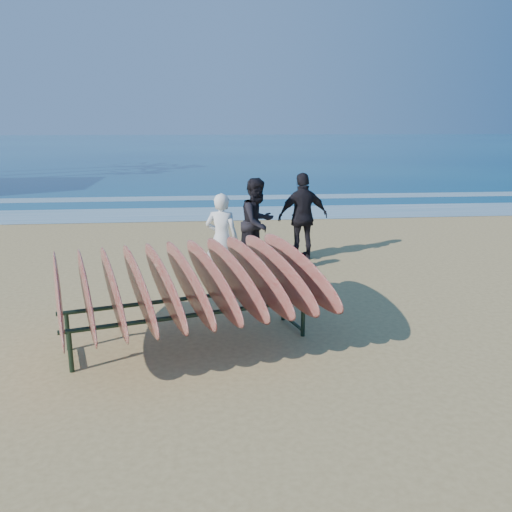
{
  "coord_description": "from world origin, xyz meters",
  "views": [
    {
      "loc": [
        -0.73,
        -6.62,
        2.83
      ],
      "look_at": [
        0.0,
        0.8,
        0.95
      ],
      "focal_mm": 38.0,
      "sensor_mm": 36.0,
      "label": 1
    }
  ],
  "objects_px": {
    "surfboard_rack": "(188,282)",
    "person_white": "(222,239)",
    "person_dark_a": "(257,223)",
    "person_dark_b": "(303,217)"
  },
  "relations": [
    {
      "from": "person_white",
      "to": "person_dark_a",
      "type": "height_order",
      "value": "person_dark_a"
    },
    {
      "from": "surfboard_rack",
      "to": "person_white",
      "type": "height_order",
      "value": "person_white"
    },
    {
      "from": "person_dark_a",
      "to": "surfboard_rack",
      "type": "bearing_deg",
      "value": -150.73
    },
    {
      "from": "person_white",
      "to": "surfboard_rack",
      "type": "bearing_deg",
      "value": 96.12
    },
    {
      "from": "person_white",
      "to": "person_dark_a",
      "type": "distance_m",
      "value": 1.34
    },
    {
      "from": "person_white",
      "to": "person_dark_a",
      "type": "relative_size",
      "value": 0.92
    },
    {
      "from": "person_white",
      "to": "person_dark_b",
      "type": "distance_m",
      "value": 2.31
    },
    {
      "from": "surfboard_rack",
      "to": "person_dark_b",
      "type": "bearing_deg",
      "value": 46.07
    },
    {
      "from": "surfboard_rack",
      "to": "person_white",
      "type": "relative_size",
      "value": 2.33
    },
    {
      "from": "person_dark_a",
      "to": "person_white",
      "type": "bearing_deg",
      "value": -165.79
    }
  ]
}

